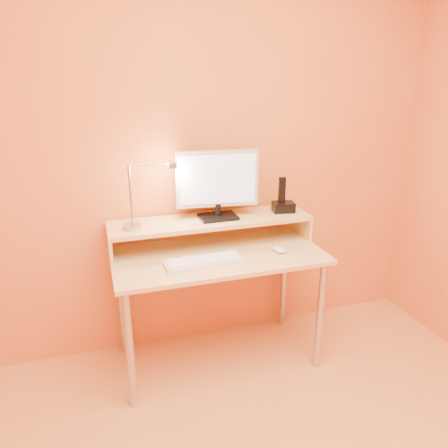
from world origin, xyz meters
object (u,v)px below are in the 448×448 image
object	(u,v)px
phone_dock	(283,207)
keyboard	(204,262)
remote_control	(184,263)
lamp_base	(133,226)
mouse	(279,250)
monitor_panel	(217,179)

from	to	relation	value
phone_dock	keyboard	bearing A→B (deg)	-146.21
keyboard	remote_control	bearing A→B (deg)	161.45
lamp_base	mouse	size ratio (longest dim) A/B	1.06
phone_dock	monitor_panel	bearing A→B (deg)	-171.98
lamp_base	remote_control	world-z (taller)	lamp_base
remote_control	monitor_panel	bearing A→B (deg)	61.02
phone_dock	mouse	xyz separation A→B (m)	(-0.13, -0.24, -0.17)
keyboard	mouse	bearing A→B (deg)	1.05
monitor_panel	keyboard	distance (m)	0.50
lamp_base	phone_dock	distance (m)	0.93
monitor_panel	phone_dock	bearing A→B (deg)	5.23
remote_control	keyboard	bearing A→B (deg)	1.35
lamp_base	keyboard	xyz separation A→B (m)	(0.34, -0.24, -0.16)
phone_dock	remote_control	xyz separation A→B (m)	(-0.69, -0.24, -0.18)
lamp_base	mouse	bearing A→B (deg)	-14.79
mouse	remote_control	world-z (taller)	mouse
monitor_panel	remote_control	bearing A→B (deg)	-130.04
keyboard	remote_control	size ratio (longest dim) A/B	2.64
phone_dock	remote_control	size ratio (longest dim) A/B	0.82
lamp_base	keyboard	world-z (taller)	lamp_base
phone_dock	keyboard	size ratio (longest dim) A/B	0.31
monitor_panel	mouse	size ratio (longest dim) A/B	5.13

